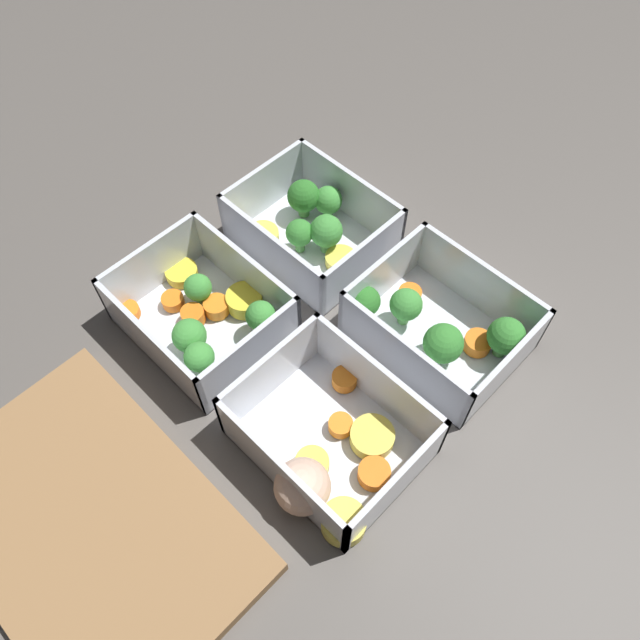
{
  "coord_description": "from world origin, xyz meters",
  "views": [
    {
      "loc": [
        -0.23,
        0.24,
        0.53
      ],
      "look_at": [
        0.0,
        0.0,
        0.02
      ],
      "focal_mm": 35.0,
      "sensor_mm": 36.0,
      "label": 1
    }
  ],
  "objects_px": {
    "container_near_left": "(440,326)",
    "container_far_right": "(205,314)",
    "container_near_right": "(312,225)",
    "container_far_left": "(328,450)"
  },
  "relations": [
    {
      "from": "container_far_right",
      "to": "container_near_left",
      "type": "bearing_deg",
      "value": -139.25
    },
    {
      "from": "container_near_right",
      "to": "container_far_left",
      "type": "xyz_separation_m",
      "value": [
        -0.19,
        0.17,
        -0.0
      ]
    },
    {
      "from": "container_near_left",
      "to": "container_far_left",
      "type": "relative_size",
      "value": 0.97
    },
    {
      "from": "container_near_right",
      "to": "container_far_left",
      "type": "height_order",
      "value": "same"
    },
    {
      "from": "container_far_left",
      "to": "container_far_right",
      "type": "bearing_deg",
      "value": -4.78
    },
    {
      "from": "container_far_right",
      "to": "container_far_left",
      "type": "bearing_deg",
      "value": 175.22
    },
    {
      "from": "container_near_left",
      "to": "container_far_left",
      "type": "bearing_deg",
      "value": 93.26
    },
    {
      "from": "container_near_left",
      "to": "container_far_right",
      "type": "height_order",
      "value": "same"
    },
    {
      "from": "container_far_left",
      "to": "container_far_right",
      "type": "height_order",
      "value": "same"
    },
    {
      "from": "container_near_left",
      "to": "container_near_right",
      "type": "distance_m",
      "value": 0.18
    }
  ]
}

